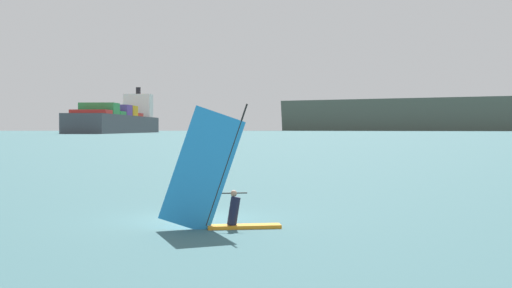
% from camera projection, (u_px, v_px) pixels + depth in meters
% --- Properties ---
extents(ground_plane, '(4000.00, 4000.00, 0.00)m').
position_uv_depth(ground_plane, '(195.00, 218.00, 24.02)').
color(ground_plane, '#386066').
extents(windsurfer, '(3.82, 2.04, 4.33)m').
position_uv_depth(windsurfer, '(219.00, 192.00, 21.50)').
color(windsurfer, orange).
rests_on(windsurfer, ground_plane).
extents(cargo_ship, '(72.01, 181.28, 38.88)m').
position_uv_depth(cargo_ship, '(119.00, 121.00, 491.49)').
color(cargo_ship, '#3F444C').
rests_on(cargo_ship, ground_plane).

